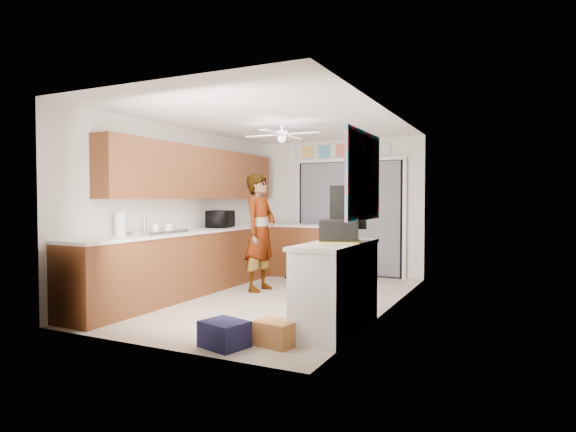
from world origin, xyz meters
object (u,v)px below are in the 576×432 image
(suitcase, at_px, (339,231))
(man, at_px, (260,232))
(microwave, at_px, (221,219))
(cardboard_box, at_px, (275,333))
(navy_crate, at_px, (224,334))
(paper_towel_roll, at_px, (120,224))
(dog, at_px, (304,271))

(suitcase, relative_size, man, 0.30)
(microwave, height_order, suitcase, microwave)
(cardboard_box, bearing_deg, navy_crate, -147.53)
(paper_towel_roll, relative_size, dog, 0.52)
(cardboard_box, xyz_separation_m, navy_crate, (-0.41, -0.26, 0.01))
(paper_towel_roll, xyz_separation_m, cardboard_box, (2.42, -0.45, -0.97))
(cardboard_box, distance_m, dog, 3.27)
(suitcase, distance_m, cardboard_box, 1.34)
(suitcase, distance_m, man, 2.32)
(navy_crate, distance_m, dog, 3.41)
(suitcase, bearing_deg, cardboard_box, -127.48)
(microwave, relative_size, dog, 0.87)
(dog, bearing_deg, man, -102.13)
(paper_towel_roll, bearing_deg, man, 63.82)
(cardboard_box, relative_size, dog, 0.65)
(microwave, relative_size, cardboard_box, 1.33)
(microwave, height_order, cardboard_box, microwave)
(suitcase, bearing_deg, microwave, 131.01)
(man, bearing_deg, cardboard_box, -144.82)
(cardboard_box, height_order, dog, dog)
(suitcase, bearing_deg, paper_towel_roll, 171.50)
(suitcase, xyz_separation_m, man, (-1.80, 1.45, -0.16))
(navy_crate, bearing_deg, dog, 101.34)
(man, bearing_deg, suitcase, -125.89)
(cardboard_box, height_order, man, man)
(microwave, relative_size, man, 0.28)
(man, bearing_deg, dog, -26.23)
(navy_crate, relative_size, man, 0.23)
(paper_towel_roll, height_order, dog, paper_towel_roll)
(navy_crate, bearing_deg, man, 112.32)
(cardboard_box, distance_m, man, 2.89)
(navy_crate, relative_size, dog, 0.71)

